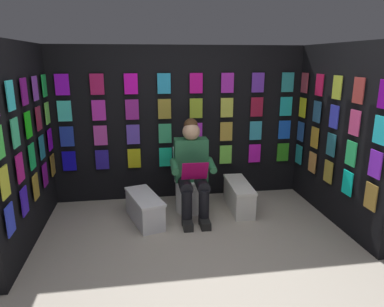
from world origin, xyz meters
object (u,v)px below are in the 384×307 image
Objects in this scene: toilet at (190,184)px; comic_longbox_near at (239,196)px; comic_longbox_far at (145,208)px; person_reading at (192,169)px.

toilet reaches higher than comic_longbox_near.
toilet is 0.69m from comic_longbox_far.
person_reading is 0.76m from comic_longbox_near.
toilet is at bearing -167.92° from comic_longbox_far.
comic_longbox_near reaches higher than comic_longbox_far.
person_reading is (0.00, 0.23, 0.27)m from toilet.
person_reading reaches higher than comic_longbox_near.
person_reading is 0.73m from comic_longbox_far.
comic_longbox_near is at bearing -170.07° from person_reading.
comic_longbox_far is at bearing 29.36° from toilet.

